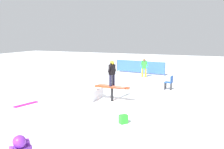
% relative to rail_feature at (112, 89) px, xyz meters
% --- Properties ---
extents(ground_plane, '(60.00, 60.00, 0.00)m').
position_rel_rail_feature_xyz_m(ground_plane, '(0.00, 0.00, -0.63)').
color(ground_plane, white).
extents(rail_feature, '(1.82, 0.37, 0.77)m').
position_rel_rail_feature_xyz_m(rail_feature, '(0.00, 0.00, 0.00)').
color(rail_feature, black).
rests_on(rail_feature, ground).
extents(snow_kicker_ramp, '(1.87, 1.59, 0.53)m').
position_rel_rail_feature_xyz_m(snow_kicker_ramp, '(-1.68, -0.09, -0.37)').
color(snow_kicker_ramp, white).
rests_on(snow_kicker_ramp, ground).
extents(main_rider_on_rail, '(1.58, 0.69, 1.31)m').
position_rel_rail_feature_xyz_m(main_rider_on_rail, '(0.00, 0.00, 0.76)').
color(main_rider_on_rail, '#E76D50').
rests_on(main_rider_on_rail, rail_feature).
extents(bystander_green, '(0.61, 0.30, 1.45)m').
position_rel_rail_feature_xyz_m(bystander_green, '(-0.46, 7.56, 0.19)').
color(bystander_green, gold).
rests_on(bystander_green, ground).
extents(loose_snowboard_magenta, '(0.59, 1.31, 0.02)m').
position_rel_rail_feature_xyz_m(loose_snowboard_magenta, '(-3.57, -2.22, -0.62)').
color(loose_snowboard_magenta, '#D0198F').
rests_on(loose_snowboard_magenta, ground).
extents(folding_chair, '(0.50, 0.50, 0.88)m').
position_rel_rail_feature_xyz_m(folding_chair, '(2.19, 3.74, -0.22)').
color(folding_chair, '#3F3F44').
rests_on(folding_chair, ground).
extents(backpack_on_snow, '(0.36, 0.37, 0.34)m').
position_rel_rail_feature_xyz_m(backpack_on_snow, '(1.66, -2.80, -0.46)').
color(backpack_on_snow, green).
rests_on(backpack_on_snow, ground).
extents(safety_fence, '(4.50, 0.68, 1.10)m').
position_rel_rail_feature_xyz_m(safety_fence, '(-1.30, 9.19, -0.03)').
color(safety_fence, blue).
rests_on(safety_fence, ground).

